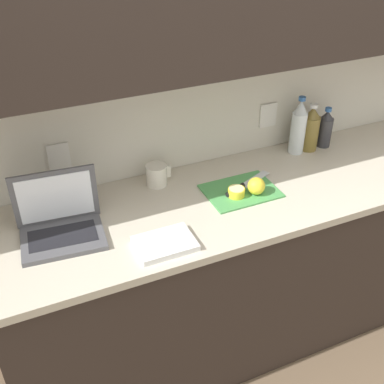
{
  "coord_description": "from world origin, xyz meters",
  "views": [
    {
      "loc": [
        -1.0,
        -1.5,
        2.06
      ],
      "look_at": [
        -0.34,
        -0.01,
        0.98
      ],
      "focal_mm": 45.0,
      "sensor_mm": 36.0,
      "label": 1
    }
  ],
  "objects_px": {
    "lemon_whole_beside": "(256,186)",
    "bottle_green_soda": "(325,129)",
    "laptop": "(60,221)",
    "knife": "(241,187)",
    "cutting_board": "(241,191)",
    "bottle_oil_tall": "(311,129)",
    "lemon_half_cut": "(236,192)",
    "bottle_water_clear": "(298,127)",
    "measuring_cup": "(157,175)"
  },
  "relations": [
    {
      "from": "knife",
      "to": "bottle_water_clear",
      "type": "bearing_deg",
      "value": 2.36
    },
    {
      "from": "cutting_board",
      "to": "bottle_green_soda",
      "type": "relative_size",
      "value": 1.51
    },
    {
      "from": "lemon_whole_beside",
      "to": "laptop",
      "type": "bearing_deg",
      "value": 174.87
    },
    {
      "from": "bottle_oil_tall",
      "to": "measuring_cup",
      "type": "bearing_deg",
      "value": -179.89
    },
    {
      "from": "lemon_half_cut",
      "to": "bottle_water_clear",
      "type": "height_order",
      "value": "bottle_water_clear"
    },
    {
      "from": "knife",
      "to": "bottle_green_soda",
      "type": "relative_size",
      "value": 1.31
    },
    {
      "from": "laptop",
      "to": "knife",
      "type": "bearing_deg",
      "value": 4.36
    },
    {
      "from": "bottle_green_soda",
      "to": "knife",
      "type": "bearing_deg",
      "value": -161.54
    },
    {
      "from": "laptop",
      "to": "measuring_cup",
      "type": "height_order",
      "value": "laptop"
    },
    {
      "from": "lemon_whole_beside",
      "to": "bottle_green_soda",
      "type": "relative_size",
      "value": 0.37
    },
    {
      "from": "bottle_green_soda",
      "to": "bottle_oil_tall",
      "type": "height_order",
      "value": "bottle_oil_tall"
    },
    {
      "from": "cutting_board",
      "to": "measuring_cup",
      "type": "bearing_deg",
      "value": 146.88
    },
    {
      "from": "laptop",
      "to": "lemon_half_cut",
      "type": "bearing_deg",
      "value": 1.09
    },
    {
      "from": "cutting_board",
      "to": "lemon_whole_beside",
      "type": "relative_size",
      "value": 4.11
    },
    {
      "from": "lemon_whole_beside",
      "to": "bottle_water_clear",
      "type": "bearing_deg",
      "value": 34.1
    },
    {
      "from": "knife",
      "to": "lemon_whole_beside",
      "type": "relative_size",
      "value": 3.57
    },
    {
      "from": "cutting_board",
      "to": "bottle_oil_tall",
      "type": "xyz_separation_m",
      "value": [
        0.5,
        0.21,
        0.11
      ]
    },
    {
      "from": "laptop",
      "to": "bottle_oil_tall",
      "type": "relative_size",
      "value": 1.38
    },
    {
      "from": "lemon_half_cut",
      "to": "bottle_green_soda",
      "type": "distance_m",
      "value": 0.67
    },
    {
      "from": "lemon_half_cut",
      "to": "measuring_cup",
      "type": "relative_size",
      "value": 0.64
    },
    {
      "from": "lemon_whole_beside",
      "to": "bottle_green_soda",
      "type": "distance_m",
      "value": 0.6
    },
    {
      "from": "laptop",
      "to": "bottle_oil_tall",
      "type": "distance_m",
      "value": 1.28
    },
    {
      "from": "knife",
      "to": "measuring_cup",
      "type": "distance_m",
      "value": 0.37
    },
    {
      "from": "bottle_green_soda",
      "to": "bottle_water_clear",
      "type": "relative_size",
      "value": 0.71
    },
    {
      "from": "knife",
      "to": "cutting_board",
      "type": "bearing_deg",
      "value": -135.64
    },
    {
      "from": "laptop",
      "to": "bottle_water_clear",
      "type": "bearing_deg",
      "value": 14.01
    },
    {
      "from": "laptop",
      "to": "lemon_whole_beside",
      "type": "height_order",
      "value": "laptop"
    },
    {
      "from": "knife",
      "to": "lemon_half_cut",
      "type": "xyz_separation_m",
      "value": [
        -0.04,
        -0.04,
        0.01
      ]
    },
    {
      "from": "lemon_half_cut",
      "to": "lemon_whole_beside",
      "type": "relative_size",
      "value": 0.96
    },
    {
      "from": "laptop",
      "to": "bottle_green_soda",
      "type": "bearing_deg",
      "value": 12.97
    },
    {
      "from": "cutting_board",
      "to": "lemon_half_cut",
      "type": "relative_size",
      "value": 4.3
    },
    {
      "from": "knife",
      "to": "bottle_oil_tall",
      "type": "xyz_separation_m",
      "value": [
        0.49,
        0.2,
        0.09
      ]
    },
    {
      "from": "laptop",
      "to": "lemon_half_cut",
      "type": "height_order",
      "value": "laptop"
    },
    {
      "from": "lemon_whole_beside",
      "to": "bottle_water_clear",
      "type": "relative_size",
      "value": 0.26
    },
    {
      "from": "cutting_board",
      "to": "measuring_cup",
      "type": "xyz_separation_m",
      "value": [
        -0.31,
        0.2,
        0.04
      ]
    },
    {
      "from": "lemon_half_cut",
      "to": "measuring_cup",
      "type": "xyz_separation_m",
      "value": [
        -0.27,
        0.23,
        0.02
      ]
    },
    {
      "from": "knife",
      "to": "bottle_oil_tall",
      "type": "height_order",
      "value": "bottle_oil_tall"
    },
    {
      "from": "lemon_whole_beside",
      "to": "knife",
      "type": "bearing_deg",
      "value": 125.49
    },
    {
      "from": "knife",
      "to": "measuring_cup",
      "type": "bearing_deg",
      "value": 126.08
    },
    {
      "from": "laptop",
      "to": "measuring_cup",
      "type": "distance_m",
      "value": 0.49
    },
    {
      "from": "lemon_half_cut",
      "to": "laptop",
      "type": "bearing_deg",
      "value": 175.68
    },
    {
      "from": "bottle_green_soda",
      "to": "bottle_water_clear",
      "type": "distance_m",
      "value": 0.17
    },
    {
      "from": "bottle_oil_tall",
      "to": "measuring_cup",
      "type": "height_order",
      "value": "bottle_oil_tall"
    },
    {
      "from": "bottle_green_soda",
      "to": "lemon_whole_beside",
      "type": "bearing_deg",
      "value": -154.86
    },
    {
      "from": "bottle_oil_tall",
      "to": "bottle_water_clear",
      "type": "distance_m",
      "value": 0.08
    },
    {
      "from": "lemon_whole_beside",
      "to": "bottle_green_soda",
      "type": "bearing_deg",
      "value": 25.14
    },
    {
      "from": "knife",
      "to": "bottle_green_soda",
      "type": "bearing_deg",
      "value": -4.19
    },
    {
      "from": "measuring_cup",
      "to": "lemon_whole_beside",
      "type": "bearing_deg",
      "value": -35.01
    },
    {
      "from": "laptop",
      "to": "bottle_green_soda",
      "type": "distance_m",
      "value": 1.37
    },
    {
      "from": "cutting_board",
      "to": "bottle_oil_tall",
      "type": "distance_m",
      "value": 0.55
    }
  ]
}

